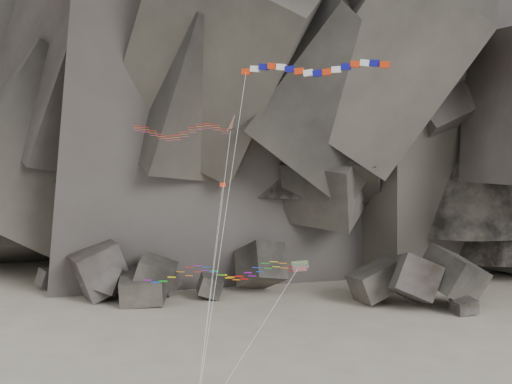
# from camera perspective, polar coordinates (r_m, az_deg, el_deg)

# --- Properties ---
(headland) EXTENTS (110.00, 70.00, 84.00)m
(headland) POSITION_cam_1_polar(r_m,az_deg,el_deg) (127.67, 3.13, 13.37)
(headland) COLOR #4C463E
(headland) RESTS_ON ground
(boulder_field) EXTENTS (66.73, 17.02, 9.50)m
(boulder_field) POSITION_cam_1_polar(r_m,az_deg,el_deg) (90.87, 0.26, -8.24)
(boulder_field) COLOR #47423F
(boulder_field) RESTS_ON ground
(delta_kite) EXTENTS (9.73, 13.56, 23.41)m
(delta_kite) POSITION_cam_1_polar(r_m,az_deg,el_deg) (57.39, -7.01, 5.46)
(delta_kite) COLOR red
(delta_kite) RESTS_ON ground
(banner_kite) EXTENTS (14.59, 14.35, 27.87)m
(banner_kite) POSITION_cam_1_polar(r_m,az_deg,el_deg) (56.48, 5.04, 10.80)
(banner_kite) COLOR red
(banner_kite) RESTS_ON ground
(parafoil_kite) EXTENTS (15.75, 13.88, 10.30)m
(parafoil_kite) POSITION_cam_1_polar(r_m,az_deg,el_deg) (59.19, -3.56, -7.08)
(parafoil_kite) COLOR #B5D10B
(parafoil_kite) RESTS_ON ground
(pennant_kite) EXTENTS (0.55, 13.97, 17.21)m
(pennant_kite) POSITION_cam_1_polar(r_m,az_deg,el_deg) (55.93, -3.45, -3.18)
(pennant_kite) COLOR red
(pennant_kite) RESTS_ON ground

